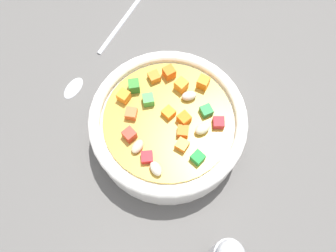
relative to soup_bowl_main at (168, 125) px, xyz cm
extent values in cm
cube|color=#565451|center=(0.01, 0.00, -4.14)|extent=(140.00, 140.00, 2.00)
cylinder|color=white|center=(0.01, 0.00, -0.83)|extent=(19.78, 19.78, 4.63)
torus|color=white|center=(0.01, 0.00, 1.94)|extent=(20.11, 20.11, 1.52)
cylinder|color=#B89233|center=(0.01, 0.00, 1.69)|extent=(16.51, 16.51, 0.40)
cube|color=#DA5D2C|center=(-0.47, -4.64, 2.44)|extent=(1.43, 1.43, 1.10)
cube|color=red|center=(5.43, -1.89, 2.38)|extent=(1.60, 1.60, 0.99)
cube|color=orange|center=(-0.15, 2.00, 2.54)|extent=(1.93, 1.93, 1.31)
cube|color=orange|center=(1.65, 2.01, 2.37)|extent=(1.37, 1.37, 0.98)
ellipsoid|color=beige|center=(-3.25, 2.33, 2.48)|extent=(1.78, 2.21, 1.19)
ellipsoid|color=beige|center=(4.22, -3.22, 2.41)|extent=(2.25, 1.92, 1.04)
cube|color=green|center=(-2.10, -2.75, 2.52)|extent=(1.71, 1.71, 1.26)
cube|color=orange|center=(-6.32, -0.57, 2.62)|extent=(1.91, 1.91, 1.47)
ellipsoid|color=beige|center=(6.72, -0.66, 2.48)|extent=(2.26, 2.15, 1.19)
cube|color=#BA2C33|center=(0.28, 6.30, 2.40)|extent=(1.49, 1.49, 1.02)
cube|color=red|center=(2.88, -4.40, 2.56)|extent=(1.93, 1.93, 1.35)
cube|color=#26843E|center=(-1.45, 4.68, 2.38)|extent=(1.87, 1.87, 0.99)
cube|color=orange|center=(-5.30, 3.97, 2.66)|extent=(1.75, 1.75, 1.55)
cube|color=orange|center=(-5.54, -2.45, 2.43)|extent=(1.88, 1.88, 1.08)
cube|color=orange|center=(-0.64, -0.48, 2.40)|extent=(1.92, 1.92, 1.02)
cube|color=orange|center=(3.45, 2.09, 2.40)|extent=(1.82, 1.82, 1.04)
cube|color=#248D3B|center=(4.80, 4.10, 2.43)|extent=(1.91, 1.91, 1.08)
ellipsoid|color=beige|center=(1.13, 4.36, 2.52)|extent=(2.10, 2.27, 1.27)
cube|color=orange|center=(-2.21, -5.91, 2.59)|extent=(1.83, 1.83, 1.41)
cube|color=orange|center=(-4.60, 1.19, 2.64)|extent=(1.91, 1.91, 1.52)
cube|color=#368430|center=(-3.78, -4.82, 2.67)|extent=(1.67, 1.67, 1.56)
cylinder|color=silver|center=(-17.80, -9.59, -2.78)|extent=(12.16, 5.54, 0.72)
ellipsoid|color=silver|center=(-5.55, -14.61, -2.74)|extent=(4.38, 3.40, 0.80)
camera|label=1|loc=(17.80, 2.01, 42.41)|focal=37.68mm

